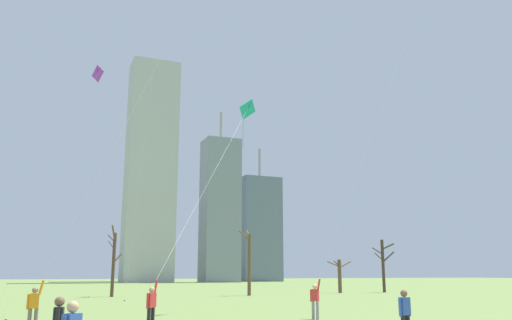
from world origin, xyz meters
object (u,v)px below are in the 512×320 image
at_px(distant_kite_drifting_left_orange, 159,22).
at_px(bystander_far_off_by_trees, 405,313).
at_px(kite_flyer_midfield_right_red, 335,245).
at_px(distant_kite_drifting_right_purple, 91,90).
at_px(kite_flyer_midfield_center_teal, 181,244).
at_px(bare_tree_leftmost, 249,261).
at_px(bare_tree_far_right_edge, 340,274).
at_px(bare_tree_rightmost, 384,263).
at_px(kite_flyer_foreground_right_green, 73,231).
at_px(bare_tree_left_of_center, 114,260).

bearing_deg(distant_kite_drifting_left_orange, bystander_far_off_by_trees, -84.36).
xyz_separation_m(kite_flyer_midfield_right_red, distant_kite_drifting_right_purple, (-10.68, 11.96, 10.27)).
relative_size(distant_kite_drifting_left_orange, distant_kite_drifting_right_purple, 1.76).
relative_size(kite_flyer_midfield_center_teal, bystander_far_off_by_trees, 7.81).
height_order(bystander_far_off_by_trees, bare_tree_leftmost, bare_tree_leftmost).
height_order(bystander_far_off_by_trees, bare_tree_far_right_edge, bare_tree_far_right_edge).
xyz_separation_m(bare_tree_leftmost, bare_tree_rightmost, (17.68, 2.27, 0.01)).
bearing_deg(bare_tree_rightmost, kite_flyer_foreground_right_green, -140.57).
height_order(kite_flyer_foreground_right_green, distant_kite_drifting_right_purple, kite_flyer_foreground_right_green).
relative_size(kite_flyer_foreground_right_green, distant_kite_drifting_right_purple, 1.23).
bearing_deg(kite_flyer_foreground_right_green, kite_flyer_midfield_right_red, 0.08).
bearing_deg(bare_tree_leftmost, bystander_far_off_by_trees, -103.89).
xyz_separation_m(distant_kite_drifting_left_orange, bare_tree_far_right_edge, (23.45, 10.20, -21.36)).
bearing_deg(distant_kite_drifting_right_purple, bare_tree_leftmost, 41.75).
bearing_deg(kite_flyer_foreground_right_green, bystander_far_off_by_trees, -39.30).
xyz_separation_m(bare_tree_left_of_center, bare_tree_far_right_edge, (24.87, 0.62, -1.34)).
height_order(distant_kite_drifting_right_purple, bare_tree_left_of_center, distant_kite_drifting_right_purple).
bearing_deg(bare_tree_rightmost, kite_flyer_midfield_center_teal, -137.41).
xyz_separation_m(distant_kite_drifting_right_purple, bare_tree_rightmost, (34.80, 17.55, -10.42)).
bearing_deg(kite_flyer_foreground_right_green, distant_kite_drifting_right_purple, 84.76).
relative_size(bystander_far_off_by_trees, bare_tree_far_right_edge, 0.45).
bearing_deg(bystander_far_off_by_trees, kite_flyer_midfield_right_red, 74.11).
bearing_deg(bare_tree_left_of_center, distant_kite_drifting_right_purple, -103.89).
bearing_deg(kite_flyer_midfield_right_red, bare_tree_far_right_edge, 58.34).
height_order(bare_tree_far_right_edge, bare_tree_rightmost, bare_tree_rightmost).
xyz_separation_m(distant_kite_drifting_right_purple, bare_tree_leftmost, (17.13, 15.28, -10.43)).
bearing_deg(kite_flyer_foreground_right_green, bare_tree_rightmost, 39.43).
bearing_deg(bare_tree_leftmost, bare_tree_left_of_center, 170.60).
xyz_separation_m(bare_tree_far_right_edge, bare_tree_rightmost, (5.63, -0.48, 1.27)).
bearing_deg(distant_kite_drifting_left_orange, kite_flyer_midfield_right_red, -75.93).
relative_size(kite_flyer_midfield_right_red, bare_tree_left_of_center, 3.09).
bearing_deg(bare_tree_far_right_edge, bare_tree_rightmost, -4.82).
bearing_deg(bare_tree_far_right_edge, kite_flyer_midfield_center_teal, -131.29).
bearing_deg(distant_kite_drifting_left_orange, kite_flyer_foreground_right_green, -109.01).
distance_m(kite_flyer_midfield_right_red, bare_tree_rightmost, 38.11).
height_order(kite_flyer_foreground_right_green, distant_kite_drifting_left_orange, distant_kite_drifting_left_orange).
xyz_separation_m(kite_flyer_midfield_right_red, bystander_far_off_by_trees, (-2.23, -7.83, -2.53)).
distance_m(kite_flyer_midfield_right_red, distant_kite_drifting_left_orange, 28.53).
distance_m(bystander_far_off_by_trees, distant_kite_drifting_right_purple, 25.04).
relative_size(bystander_far_off_by_trees, bare_tree_left_of_center, 0.25).
bearing_deg(kite_flyer_midfield_center_teal, kite_flyer_foreground_right_green, -171.54).
relative_size(kite_flyer_midfield_right_red, bystander_far_off_by_trees, 12.40).
xyz_separation_m(kite_flyer_foreground_right_green, bare_tree_far_right_edge, (30.27, 30.00, -1.72)).
bearing_deg(bystander_far_off_by_trees, kite_flyer_foreground_right_green, 140.70).
bearing_deg(distant_kite_drifting_right_purple, kite_flyer_midfield_right_red, -48.22).
bearing_deg(kite_flyer_midfield_right_red, distant_kite_drifting_right_purple, 131.78).
relative_size(bystander_far_off_by_trees, bare_tree_leftmost, 0.25).
xyz_separation_m(kite_flyer_foreground_right_green, bare_tree_rightmost, (35.90, 29.53, -0.45)).
bearing_deg(bare_tree_left_of_center, bystander_far_off_by_trees, -83.64).
distance_m(kite_flyer_midfield_center_teal, kite_flyer_midfield_right_red, 7.30).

